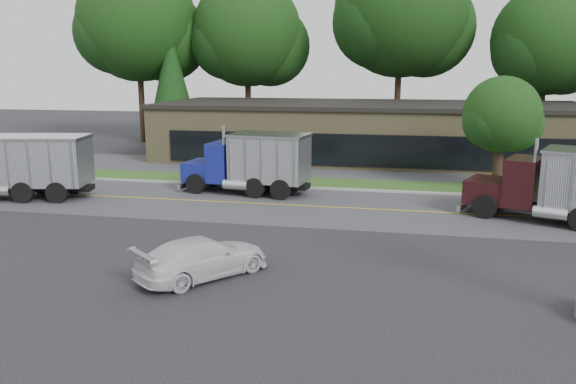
# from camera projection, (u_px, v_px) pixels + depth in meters

# --- Properties ---
(ground) EXTENTS (140.00, 140.00, 0.00)m
(ground) POSITION_uv_depth(u_px,v_px,m) (264.00, 265.00, 19.89)
(ground) COLOR #38383D
(ground) RESTS_ON ground
(road) EXTENTS (60.00, 8.00, 0.02)m
(road) POSITION_uv_depth(u_px,v_px,m) (307.00, 206.00, 28.50)
(road) COLOR #515156
(road) RESTS_ON ground
(center_line) EXTENTS (60.00, 0.12, 0.01)m
(center_line) POSITION_uv_depth(u_px,v_px,m) (307.00, 206.00, 28.50)
(center_line) COLOR gold
(center_line) RESTS_ON ground
(curb) EXTENTS (60.00, 0.30, 0.12)m
(curb) POSITION_uv_depth(u_px,v_px,m) (319.00, 189.00, 32.52)
(curb) COLOR #9E9E99
(curb) RESTS_ON ground
(grass_verge) EXTENTS (60.00, 3.40, 0.03)m
(grass_verge) POSITION_uv_depth(u_px,v_px,m) (323.00, 183.00, 34.25)
(grass_verge) COLOR #28531C
(grass_verge) RESTS_ON ground
(far_parking) EXTENTS (60.00, 7.00, 0.02)m
(far_parking) POSITION_uv_depth(u_px,v_px,m) (334.00, 170.00, 39.03)
(far_parking) COLOR #515156
(far_parking) RESTS_ON ground
(strip_mall) EXTENTS (32.00, 12.00, 4.00)m
(strip_mall) POSITION_uv_depth(u_px,v_px,m) (369.00, 132.00, 43.96)
(strip_mall) COLOR #8A7C54
(strip_mall) RESTS_ON ground
(tree_far_a) EXTENTS (11.69, 11.00, 16.67)m
(tree_far_a) POSITION_uv_depth(u_px,v_px,m) (140.00, 28.00, 52.28)
(tree_far_a) COLOR #382619
(tree_far_a) RESTS_ON ground
(tree_far_b) EXTENTS (10.75, 10.12, 15.34)m
(tree_far_b) POSITION_uv_depth(u_px,v_px,m) (249.00, 37.00, 52.41)
(tree_far_b) COLOR #382619
(tree_far_b) RESTS_ON ground
(tree_far_c) EXTENTS (12.53, 11.79, 17.87)m
(tree_far_c) POSITION_uv_depth(u_px,v_px,m) (403.00, 16.00, 49.33)
(tree_far_c) COLOR #382619
(tree_far_c) RESTS_ON ground
(tree_far_d) EXTENTS (9.62, 9.05, 13.72)m
(tree_far_d) POSITION_uv_depth(u_px,v_px,m) (548.00, 46.00, 46.55)
(tree_far_d) COLOR #382619
(tree_far_d) RESTS_ON ground
(evergreen_left) EXTENTS (4.63, 4.63, 10.53)m
(evergreen_left) POSITION_uv_depth(u_px,v_px,m) (172.00, 81.00, 50.52)
(evergreen_left) COLOR #382619
(evergreen_left) RESTS_ON ground
(tree_verge) EXTENTS (4.54, 4.28, 6.48)m
(tree_verge) POSITION_uv_depth(u_px,v_px,m) (502.00, 118.00, 31.44)
(tree_verge) COLOR #382619
(tree_verge) RESTS_ON ground
(dump_truck_red) EXTENTS (8.80, 4.14, 3.36)m
(dump_truck_red) POSITION_uv_depth(u_px,v_px,m) (18.00, 165.00, 29.93)
(dump_truck_red) COLOR black
(dump_truck_red) RESTS_ON ground
(dump_truck_blue) EXTENTS (7.30, 3.41, 3.36)m
(dump_truck_blue) POSITION_uv_depth(u_px,v_px,m) (253.00, 161.00, 31.17)
(dump_truck_blue) COLOR black
(dump_truck_blue) RESTS_ON ground
(dump_truck_maroon) EXTENTS (8.43, 5.31, 3.36)m
(dump_truck_maroon) POSITION_uv_depth(u_px,v_px,m) (573.00, 185.00, 24.86)
(dump_truck_maroon) COLOR black
(dump_truck_maroon) RESTS_ON ground
(rally_car) EXTENTS (4.31, 4.78, 1.34)m
(rally_car) POSITION_uv_depth(u_px,v_px,m) (203.00, 257.00, 18.68)
(rally_car) COLOR silver
(rally_car) RESTS_ON ground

